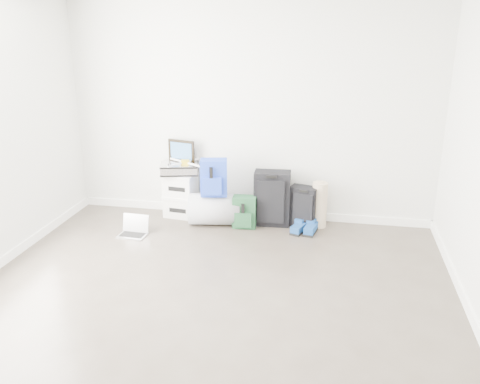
% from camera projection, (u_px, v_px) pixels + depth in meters
% --- Properties ---
extents(ground, '(5.00, 5.00, 0.00)m').
position_uv_depth(ground, '(198.00, 323.00, 4.22)').
color(ground, '#3E352D').
rests_on(ground, ground).
extents(room_envelope, '(4.52, 5.02, 2.71)m').
position_uv_depth(room_envelope, '(192.00, 117.00, 3.68)').
color(room_envelope, silver).
rests_on(room_envelope, ground).
extents(boxes_stack, '(0.43, 0.36, 0.56)m').
position_uv_depth(boxes_stack, '(181.00, 195.00, 6.44)').
color(boxes_stack, silver).
rests_on(boxes_stack, ground).
extents(briefcase, '(0.52, 0.43, 0.13)m').
position_uv_depth(briefcase, '(180.00, 168.00, 6.33)').
color(briefcase, '#B2B2B7').
rests_on(briefcase, boxes_stack).
extents(painting, '(0.36, 0.11, 0.27)m').
position_uv_depth(painting, '(181.00, 151.00, 6.36)').
color(painting, black).
rests_on(painting, briefcase).
extents(drone, '(0.47, 0.47, 0.05)m').
position_uv_depth(drone, '(185.00, 162.00, 6.27)').
color(drone, gold).
rests_on(drone, briefcase).
extents(duffel_bag, '(0.67, 0.47, 0.38)m').
position_uv_depth(duffel_bag, '(215.00, 209.00, 6.21)').
color(duffel_bag, gray).
rests_on(duffel_bag, ground).
extents(blue_backpack, '(0.35, 0.29, 0.44)m').
position_uv_depth(blue_backpack, '(214.00, 178.00, 6.05)').
color(blue_backpack, '#1A22AF').
rests_on(blue_backpack, duffel_bag).
extents(large_suitcase, '(0.45, 0.30, 0.67)m').
position_uv_depth(large_suitcase, '(272.00, 198.00, 6.16)').
color(large_suitcase, black).
rests_on(large_suitcase, ground).
extents(green_backpack, '(0.29, 0.22, 0.39)m').
position_uv_depth(green_backpack, '(244.00, 213.00, 6.11)').
color(green_backpack, '#123221').
rests_on(green_backpack, ground).
extents(carry_on, '(0.36, 0.28, 0.50)m').
position_uv_depth(carry_on, '(303.00, 207.00, 6.11)').
color(carry_on, black).
rests_on(carry_on, ground).
extents(shoes, '(0.33, 0.32, 0.10)m').
position_uv_depth(shoes, '(305.00, 228.00, 6.00)').
color(shoes, black).
rests_on(shoes, ground).
extents(rolled_rug, '(0.18, 0.18, 0.56)m').
position_uv_depth(rolled_rug, '(319.00, 205.00, 6.10)').
color(rolled_rug, tan).
rests_on(rolled_rug, ground).
extents(laptop, '(0.33, 0.24, 0.23)m').
position_uv_depth(laptop, '(134.00, 230.00, 5.94)').
color(laptop, '#BDBCC1').
rests_on(laptop, ground).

